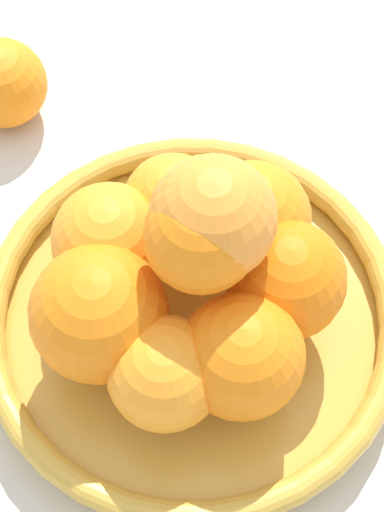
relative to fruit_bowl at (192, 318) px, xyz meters
The scene contains 4 objects.
ground_plane 0.02m from the fruit_bowl, ahead, with size 4.00×4.00×0.00m, color beige.
fruit_bowl is the anchor object (origin of this frame).
orange_pile 0.07m from the fruit_bowl, 96.07° to the left, with size 0.18×0.19×0.13m.
stray_orange 0.24m from the fruit_bowl, 24.27° to the right, with size 0.07×0.07×0.07m, color orange.
Camera 1 is at (-0.11, 0.21, 0.53)m, focal length 60.00 mm.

